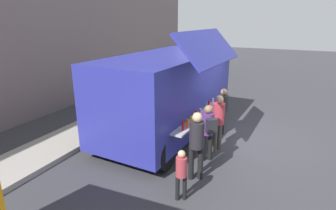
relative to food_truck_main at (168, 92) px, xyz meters
name	(u,v)px	position (x,y,z in m)	size (l,w,h in m)	color
ground_plane	(230,135)	(0.73, -1.99, -1.49)	(60.00, 60.00, 0.00)	#38383D
curb_strip	(11,168)	(-4.00, 2.62, -1.41)	(28.00, 1.60, 0.15)	#9E998E
food_truck_main	(168,92)	(0.00, 0.00, 0.00)	(5.82, 3.41, 3.50)	#2C309D
trash_bin	(162,87)	(4.17, 2.32, -1.00)	(0.60, 0.60, 0.98)	#2B6036
customer_front_ordering	(218,118)	(-0.50, -1.87, -0.47)	(0.35, 0.35, 1.70)	#4D463F
customer_mid_with_backpack	(208,128)	(-1.29, -1.81, -0.50)	(0.51, 0.49, 1.61)	black
customer_rear_waiting	(197,140)	(-2.28, -1.83, -0.45)	(0.35, 0.35, 1.74)	black
customer_extra_browsing	(223,107)	(0.78, -1.68, -0.54)	(0.32, 0.32, 1.59)	black
child_near_queue	(181,171)	(-3.20, -1.83, -0.78)	(0.24, 0.24, 1.19)	black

